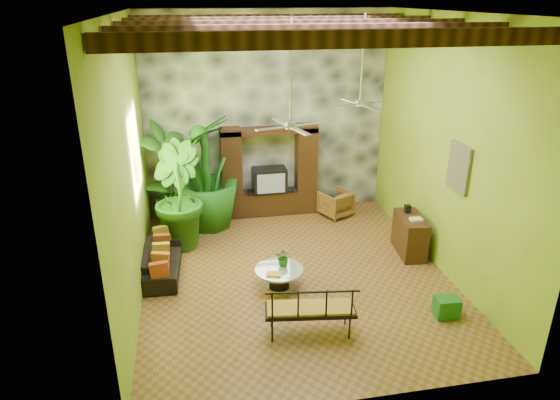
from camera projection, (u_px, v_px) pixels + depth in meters
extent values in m
plane|color=brown|center=(295.00, 274.00, 10.17)|extent=(7.00, 7.00, 0.00)
cube|color=silver|center=(298.00, 13.00, 8.27)|extent=(6.00, 7.00, 0.02)
cube|color=olive|center=(266.00, 115.00, 12.40)|extent=(6.00, 0.02, 5.00)
cube|color=olive|center=(129.00, 166.00, 8.71)|extent=(0.02, 7.00, 5.00)
cube|color=olive|center=(446.00, 148.00, 9.73)|extent=(0.02, 7.00, 5.00)
cube|color=#34363B|center=(267.00, 116.00, 12.34)|extent=(5.98, 0.10, 4.98)
cube|color=#3B1E12|center=(345.00, 39.00, 5.99)|extent=(5.95, 0.16, 0.22)
cube|color=#3B1E12|center=(318.00, 32.00, 7.17)|extent=(5.95, 0.16, 0.22)
cube|color=#3B1E12|center=(298.00, 27.00, 8.35)|extent=(5.95, 0.16, 0.22)
cube|color=#3B1E12|center=(283.00, 23.00, 9.53)|extent=(5.95, 0.16, 0.22)
cube|color=#3B1E12|center=(272.00, 20.00, 10.71)|extent=(5.95, 0.16, 0.22)
cube|color=black|center=(269.00, 202.00, 12.91)|extent=(2.40, 0.50, 0.60)
cube|color=black|center=(231.00, 168.00, 12.37)|extent=(0.50, 0.48, 2.00)
cube|color=black|center=(306.00, 163.00, 12.69)|extent=(0.50, 0.48, 2.00)
cube|color=black|center=(269.00, 131.00, 12.19)|extent=(2.40, 0.48, 0.12)
cube|color=black|center=(269.00, 180.00, 12.66)|extent=(0.85, 0.52, 0.62)
cube|color=#8C99A8|center=(271.00, 184.00, 12.41)|extent=(0.70, 0.02, 0.50)
cylinder|color=#A2A2A6|center=(291.00, 72.00, 8.21)|extent=(0.04, 0.04, 1.80)
cylinder|color=#A2A2A6|center=(291.00, 125.00, 8.55)|extent=(0.18, 0.18, 0.12)
cube|color=#A2A2A6|center=(309.00, 124.00, 8.71)|extent=(0.58, 0.26, 0.01)
cube|color=#A2A2A6|center=(282.00, 122.00, 8.86)|extent=(0.26, 0.58, 0.01)
cube|color=#A2A2A6|center=(272.00, 129.00, 8.42)|extent=(0.58, 0.26, 0.01)
cube|color=#A2A2A6|center=(300.00, 131.00, 8.26)|extent=(0.26, 0.58, 0.01)
cylinder|color=#A2A2A6|center=(363.00, 58.00, 9.97)|extent=(0.04, 0.04, 1.80)
cylinder|color=#A2A2A6|center=(360.00, 103.00, 10.31)|extent=(0.18, 0.18, 0.12)
cube|color=#A2A2A6|center=(374.00, 102.00, 10.47)|extent=(0.58, 0.26, 0.01)
cube|color=#A2A2A6|center=(350.00, 101.00, 10.62)|extent=(0.26, 0.58, 0.01)
cube|color=#A2A2A6|center=(345.00, 105.00, 10.18)|extent=(0.58, 0.26, 0.01)
cube|color=#A2A2A6|center=(370.00, 107.00, 10.02)|extent=(0.26, 0.58, 0.01)
cube|color=yellow|center=(138.00, 170.00, 9.78)|extent=(0.06, 0.32, 0.55)
cube|color=#21597B|center=(459.00, 168.00, 9.25)|extent=(0.06, 0.70, 0.90)
imported|color=black|center=(162.00, 261.00, 10.13)|extent=(0.82, 1.87, 0.53)
imported|color=olive|center=(336.00, 203.00, 12.76)|extent=(0.95, 0.96, 0.66)
imported|color=#225717|center=(169.00, 177.00, 11.73)|extent=(1.61, 1.66, 2.62)
imported|color=#24631A|center=(176.00, 196.00, 10.94)|extent=(1.51, 1.63, 2.37)
imported|color=#20621A|center=(207.00, 173.00, 11.82)|extent=(2.02, 2.02, 2.72)
cylinder|color=black|center=(279.00, 279.00, 9.66)|extent=(0.39, 0.39, 0.36)
cylinder|color=silver|center=(279.00, 270.00, 9.58)|extent=(0.93, 0.93, 0.04)
imported|color=#1E6119|center=(284.00, 257.00, 9.64)|extent=(0.39, 0.37, 0.36)
cube|color=yellow|center=(274.00, 274.00, 9.36)|extent=(0.31, 0.26, 0.03)
cube|color=black|center=(310.00, 310.00, 8.23)|extent=(1.55, 0.69, 0.06)
cube|color=#A5842C|center=(310.00, 308.00, 8.22)|extent=(1.47, 0.63, 0.06)
cube|color=black|center=(315.00, 306.00, 7.89)|extent=(1.49, 0.24, 0.54)
cube|color=#352111|center=(410.00, 235.00, 10.85)|extent=(0.60, 1.12, 0.86)
cube|color=#207A38|center=(447.00, 307.00, 8.78)|extent=(0.44, 0.34, 0.36)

